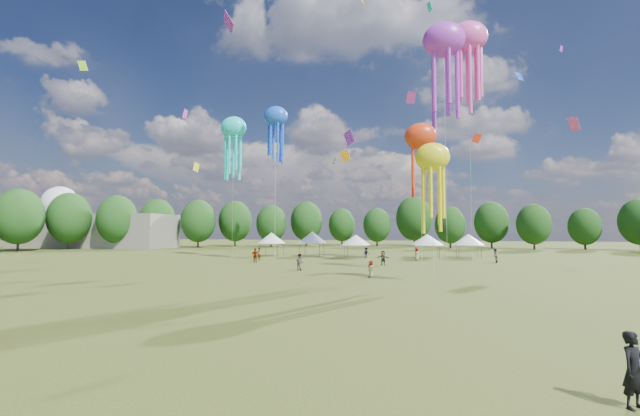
# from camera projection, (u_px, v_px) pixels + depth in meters

# --- Properties ---
(ground) EXTENTS (300.00, 300.00, 0.00)m
(ground) POSITION_uv_depth(u_px,v_px,m) (287.00, 367.00, 13.23)
(ground) COLOR #384416
(ground) RESTS_ON ground
(observer_main) EXTENTS (0.83, 0.78, 1.91)m
(observer_main) POSITION_uv_depth(u_px,v_px,m) (634.00, 370.00, 10.22)
(observer_main) COLOR black
(observer_main) RESTS_ON ground
(spectator_near) EXTENTS (1.11, 1.03, 1.83)m
(spectator_near) POSITION_uv_depth(u_px,v_px,m) (299.00, 262.00, 44.27)
(spectator_near) COLOR gray
(spectator_near) RESTS_ON ground
(spectators_far) EXTENTS (33.31, 26.79, 1.91)m
(spectators_far) POSITION_uv_depth(u_px,v_px,m) (374.00, 256.00, 54.12)
(spectators_far) COLOR gray
(spectators_far) RESTS_ON ground
(festival_tents) EXTENTS (36.10, 7.37, 4.10)m
(festival_tents) POSITION_uv_depth(u_px,v_px,m) (365.00, 239.00, 65.08)
(festival_tents) COLOR #47474C
(festival_tents) RESTS_ON ground
(show_kites) EXTENTS (40.06, 27.21, 32.12)m
(show_kites) POSITION_uv_depth(u_px,v_px,m) (387.00, 94.00, 52.98)
(show_kites) COLOR blue
(show_kites) RESTS_ON ground
(small_kites) EXTENTS (74.22, 68.12, 45.49)m
(small_kites) POSITION_uv_depth(u_px,v_px,m) (389.00, 55.00, 57.30)
(small_kites) COLOR blue
(small_kites) RESTS_ON ground
(treeline) EXTENTS (201.57, 95.24, 13.43)m
(treeline) POSITION_uv_depth(u_px,v_px,m) (367.00, 218.00, 75.34)
(treeline) COLOR #38281C
(treeline) RESTS_ON ground
(hangar) EXTENTS (40.00, 12.00, 8.00)m
(hangar) POSITION_uv_depth(u_px,v_px,m) (93.00, 231.00, 99.28)
(hangar) COLOR gray
(hangar) RESTS_ON ground
(radome) EXTENTS (9.00, 9.00, 16.00)m
(radome) POSITION_uv_depth(u_px,v_px,m) (60.00, 209.00, 108.93)
(radome) COLOR white
(radome) RESTS_ON ground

